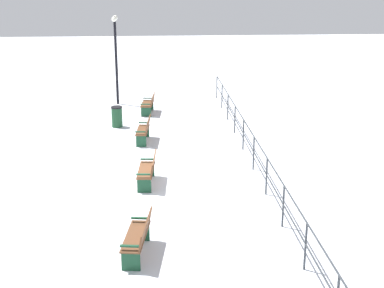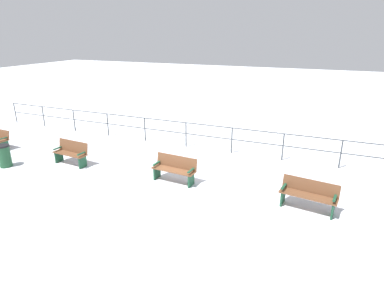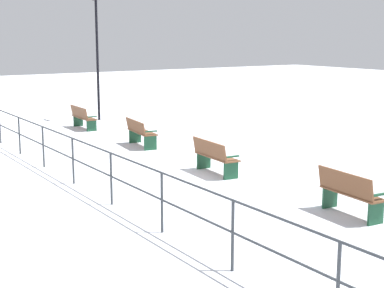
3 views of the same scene
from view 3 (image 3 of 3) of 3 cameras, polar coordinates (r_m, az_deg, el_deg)
name	(u,v)px [view 3 (image 3 of 3)]	position (r m, az deg, el deg)	size (l,w,h in m)	color
ground_plane	(220,173)	(15.44, 2.69, -2.85)	(80.00, 80.00, 0.00)	white
bench_second	(350,192)	(12.13, 15.05, -4.57)	(0.60, 1.52, 0.93)	brown
bench_third	(214,156)	(15.24, 2.19, -1.18)	(0.63, 1.60, 0.90)	brown
bench_fourth	(140,132)	(19.05, -5.05, 1.17)	(0.73, 1.67, 0.88)	brown
bench_fifth	(83,117)	(22.95, -10.58, 2.61)	(0.55, 1.66, 0.87)	brown
lamppost_middle	(97,35)	(25.03, -9.23, 10.39)	(0.25, 0.85, 5.23)	black
waterfront_railing	(91,160)	(13.52, -9.82, -1.56)	(0.05, 23.60, 1.15)	#383D42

